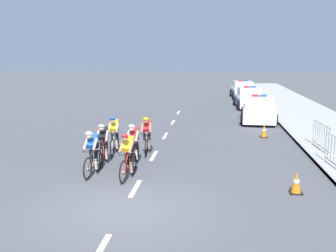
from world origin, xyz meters
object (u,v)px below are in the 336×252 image
Objects in this scene: cyclist_third at (103,143)px; cyclist_fourth at (133,144)px; cyclist_fifth at (114,134)px; crowd_barrier_rear at (322,137)px; police_car_nearest at (258,110)px; police_car_second at (249,98)px; cyclist_sixth at (147,135)px; cyclist_second at (128,155)px; police_car_third at (243,90)px; traffic_cone_near at (264,131)px; traffic_cone_mid at (296,183)px; cyclist_lead at (92,152)px.

cyclist_third is 1.08m from cyclist_fourth.
cyclist_fifth reaches higher than crowd_barrier_rear.
police_car_second is at bearing 89.98° from police_car_nearest.
cyclist_third is 2.16m from cyclist_sixth.
cyclist_second is 0.38× the size of police_car_nearest.
police_car_second is at bearing -90.00° from police_car_third.
cyclist_third is 0.74× the size of crowd_barrier_rear.
traffic_cone_near is at bearing 123.85° from crowd_barrier_rear.
crowd_barrier_rear is 5.56m from traffic_cone_mid.
traffic_cone_mid is (5.20, -2.55, -0.48)m from cyclist_fourth.
crowd_barrier_rear is at bearing 69.17° from traffic_cone_mid.
police_car_third reaches higher than cyclist_fourth.
cyclist_third is at bearing 127.09° from cyclist_second.
police_car_nearest is at bearing 58.34° from cyclist_sixth.
cyclist_third is 1.65m from cyclist_fifth.
cyclist_second is 1.00× the size of cyclist_fourth.
police_car_nearest is (5.25, 8.52, -0.11)m from cyclist_sixth.
traffic_cone_mid is at bearing -9.69° from cyclist_second.
police_car_third is 25.71m from traffic_cone_mid.
cyclist_lead is 1.00× the size of cyclist_sixth.
crowd_barrier_rear is (8.25, 2.71, -0.14)m from cyclist_third.
cyclist_third is at bearing -122.56° from police_car_nearest.
cyclist_sixth is 6.54m from traffic_cone_mid.
cyclist_sixth reaches higher than traffic_cone_mid.
traffic_cone_mid is (5.06, -0.86, -0.48)m from cyclist_second.
cyclist_lead is 1.26m from cyclist_second.
crowd_barrier_rear is at bearing -77.30° from police_car_nearest.
police_car_nearest reaches higher than crowd_barrier_rear.
cyclist_lead is at bearing -110.12° from police_car_second.
police_car_nearest is at bearing 60.52° from cyclist_lead.
cyclist_fifth is at bearing 110.36° from cyclist_second.
police_car_second is 1.00× the size of police_car_third.
police_car_third reaches higher than cyclist_second.
police_car_second is 6.99× the size of traffic_cone_mid.
cyclist_fifth is at bearing 124.20° from cyclist_fourth.
traffic_cone_near is (-0.22, -4.69, -0.37)m from police_car_nearest.
traffic_cone_near is 8.04m from traffic_cone_mid.
cyclist_fifth is at bearing 89.73° from cyclist_third.
cyclist_third and cyclist_sixth have the same top height.
traffic_cone_mid is at bearing -91.22° from police_car_nearest.
traffic_cone_near is at bearing 54.55° from cyclist_second.
police_car_third is (6.56, 24.57, -0.11)m from cyclist_lead.
cyclist_second is at bearing -85.28° from cyclist_fourth.
cyclist_fourth is 0.74× the size of crowd_barrier_rear.
police_car_third is at bearing 89.39° from traffic_cone_mid.
cyclist_fourth is at bearing 3.94° from cyclist_third.
cyclist_fifth is 7.52m from traffic_cone_mid.
traffic_cone_near is at bearing 31.78° from cyclist_fifth.
traffic_cone_near is 1.00× the size of traffic_cone_mid.
cyclist_fourth is 1.67m from cyclist_sixth.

